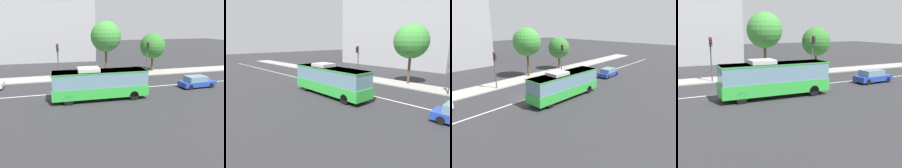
{
  "view_description": "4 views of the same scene",
  "coord_description": "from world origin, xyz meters",
  "views": [
    {
      "loc": [
        -1.96,
        -25.43,
        7.85
      ],
      "look_at": [
        4.45,
        -2.11,
        1.31
      ],
      "focal_mm": 36.06,
      "sensor_mm": 36.0,
      "label": 1
    },
    {
      "loc": [
        18.25,
        -16.91,
        5.91
      ],
      "look_at": [
        2.82,
        -1.81,
        1.05
      ],
      "focal_mm": 30.57,
      "sensor_mm": 36.0,
      "label": 2
    },
    {
      "loc": [
        -14.56,
        -18.62,
        8.83
      ],
      "look_at": [
        4.07,
        -1.87,
        1.23
      ],
      "focal_mm": 32.07,
      "sensor_mm": 36.0,
      "label": 3
    },
    {
      "loc": [
        -6.57,
        -25.55,
        6.16
      ],
      "look_at": [
        4.86,
        -2.14,
        0.84
      ],
      "focal_mm": 44.06,
      "sensor_mm": 36.0,
      "label": 4
    }
  ],
  "objects": [
    {
      "name": "office_block_background",
      "position": [
        -6.09,
        30.61,
        10.2
      ],
      "size": [
        28.32,
        18.28,
        20.4
      ],
      "rotation": [
        0.0,
        0.0,
        -0.04
      ],
      "color": "#939399",
      "rests_on": "ground_plane"
    },
    {
      "name": "street_tree_kerbside_left",
      "position": [
        14.36,
        8.73,
        4.24
      ],
      "size": [
        4.13,
        4.13,
        6.32
      ],
      "color": "#4C3823",
      "rests_on": "ground_plane"
    },
    {
      "name": "sidewalk_kerb",
      "position": [
        0.0,
        7.54,
        0.07
      ],
      "size": [
        80.0,
        3.6,
        0.14
      ],
      "primitive_type": "cube",
      "color": "gray",
      "rests_on": "ground_plane"
    },
    {
      "name": "street_tree_kerbside_centre",
      "position": [
        6.39,
        8.5,
        5.89
      ],
      "size": [
        4.66,
        4.66,
        8.25
      ],
      "color": "#4C3823",
      "rests_on": "ground_plane"
    },
    {
      "name": "ground_plane",
      "position": [
        0.0,
        0.0,
        0.0
      ],
      "size": [
        160.0,
        160.0,
        0.0
      ],
      "primitive_type": "plane",
      "color": "#28282B"
    },
    {
      "name": "lane_centre_line",
      "position": [
        0.0,
        0.0,
        0.01
      ],
      "size": [
        76.0,
        0.16,
        0.01
      ],
      "primitive_type": "cube",
      "color": "silver",
      "rests_on": "ground_plane"
    },
    {
      "name": "traffic_light_mid_block",
      "position": [
        12.24,
        5.97,
        3.56
      ],
      "size": [
        0.34,
        0.62,
        5.2
      ],
      "rotation": [
        0.0,
        0.0,
        -1.51
      ],
      "color": "#47474C",
      "rests_on": "ground_plane"
    },
    {
      "name": "transit_bus",
      "position": [
        2.87,
        -3.07,
        1.81
      ],
      "size": [
        10.07,
        2.81,
        3.46
      ],
      "rotation": [
        0.0,
        0.0,
        -0.03
      ],
      "color": "green",
      "rests_on": "ground_plane"
    },
    {
      "name": "traffic_light_near_corner",
      "position": [
        -0.99,
        6.17,
        3.56
      ],
      "size": [
        0.33,
        0.62,
        5.2
      ],
      "rotation": [
        0.0,
        0.0,
        -1.59
      ],
      "color": "#47474C",
      "rests_on": "ground_plane"
    },
    {
      "name": "sedan_blue",
      "position": [
        15.63,
        -1.76,
        0.72
      ],
      "size": [
        4.57,
        1.98,
        1.46
      ],
      "rotation": [
        0.0,
        0.0,
        0.04
      ],
      "color": "#1E3899",
      "rests_on": "ground_plane"
    }
  ]
}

